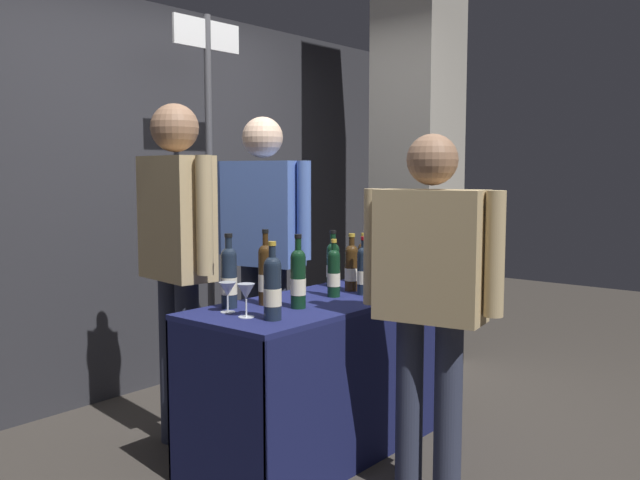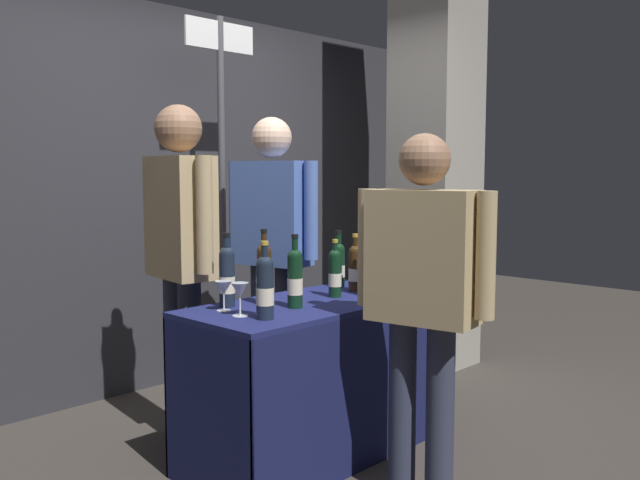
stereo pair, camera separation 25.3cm
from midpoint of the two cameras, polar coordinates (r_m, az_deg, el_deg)
ground_plane at (r=3.67m, az=2.07°, el=-17.08°), size 12.00×12.00×0.00m
back_partition at (r=4.60m, az=-12.86°, el=3.38°), size 5.36×0.12×2.49m
concrete_pillar at (r=5.11m, az=11.00°, el=9.73°), size 0.51×0.51×3.58m
tasting_table at (r=3.50m, az=2.10°, el=-9.14°), size 1.43×0.62×0.78m
featured_wine_bottle at (r=3.51m, az=3.28°, el=-2.70°), size 0.07×0.07×0.30m
display_bottle_0 at (r=2.98m, az=-2.16°, el=-3.87°), size 0.08×0.08×0.34m
display_bottle_1 at (r=3.68m, az=4.91°, el=-2.25°), size 0.07×0.07×0.31m
display_bottle_2 at (r=3.26m, az=-5.51°, el=-2.93°), size 0.08×0.08×0.35m
display_bottle_3 at (r=3.82m, az=3.43°, el=-1.96°), size 0.07×0.07×0.31m
display_bottle_4 at (r=3.22m, az=0.17°, el=-3.11°), size 0.07×0.07×0.35m
display_bottle_5 at (r=3.80m, az=7.77°, el=-1.78°), size 0.08×0.08×0.34m
display_bottle_6 at (r=3.92m, az=6.04°, el=-1.86°), size 0.07×0.07×0.29m
display_bottle_7 at (r=3.57m, az=5.86°, el=-2.51°), size 0.07×0.07×0.30m
display_bottle_8 at (r=3.31m, az=-2.47°, el=-2.75°), size 0.07×0.07×0.36m
wine_glass_near_vendor at (r=3.17m, az=-5.72°, el=-4.05°), size 0.08×0.08×0.14m
wine_glass_mid at (r=3.05m, az=-4.29°, el=-4.29°), size 0.08×0.08×0.15m
flower_vase at (r=3.70m, az=9.18°, el=-2.42°), size 0.09×0.09×0.37m
vendor_presenter at (r=4.09m, az=-2.22°, el=0.61°), size 0.29×0.63×1.74m
vendor_assistant at (r=3.58m, az=-9.49°, el=-0.07°), size 0.27×0.59×1.76m
taster_foreground_right at (r=2.95m, az=10.94°, el=-3.64°), size 0.28×0.62×1.58m
booth_signpost at (r=4.39m, az=-6.49°, el=5.98°), size 0.52×0.04×2.37m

